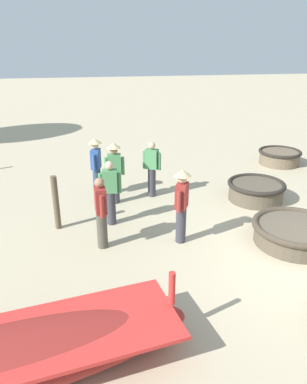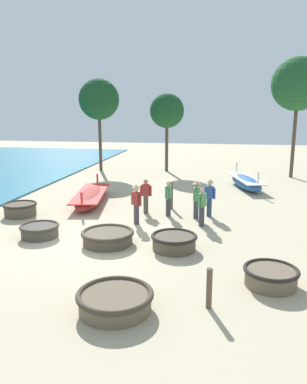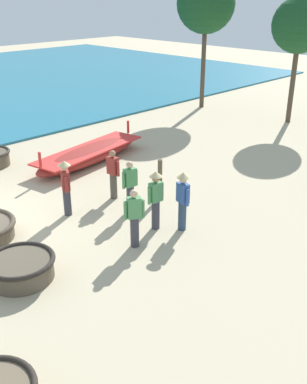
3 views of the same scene
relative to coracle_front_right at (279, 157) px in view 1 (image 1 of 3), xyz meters
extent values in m
cylinder|color=brown|center=(0.00, 0.00, -0.05)|extent=(1.37, 1.37, 0.45)
torus|color=#28231E|center=(0.00, 0.00, 0.17)|extent=(1.48, 1.48, 0.11)
cylinder|color=brown|center=(-5.23, 2.34, -0.07)|extent=(1.73, 1.73, 0.40)
torus|color=#42382B|center=(-5.23, 2.34, 0.13)|extent=(1.87, 1.87, 0.14)
cylinder|color=brown|center=(-2.87, 2.18, -0.04)|extent=(1.45, 1.45, 0.47)
torus|color=#28231E|center=(-2.87, 2.18, 0.19)|extent=(1.57, 1.57, 0.12)
ellipsoid|color=maroon|center=(-7.81, 7.93, 0.02)|extent=(2.17, 5.34, 0.59)
cylinder|color=red|center=(-7.39, 5.57, 0.53)|extent=(0.10, 0.10, 0.53)
cylinder|color=#383842|center=(-2.38, 5.99, 0.14)|extent=(0.22, 0.22, 0.82)
cube|color=#4C8E56|center=(-2.38, 5.99, 0.82)|extent=(0.25, 0.36, 0.54)
sphere|color=#A37556|center=(-2.38, 5.99, 1.20)|extent=(0.20, 0.20, 0.20)
cylinder|color=#4C8E56|center=(-2.36, 6.21, 0.77)|extent=(0.09, 0.09, 0.48)
cylinder|color=#4C8E56|center=(-2.39, 5.77, 0.77)|extent=(0.09, 0.09, 0.48)
cone|color=#D1BC84|center=(-2.38, 5.99, 1.33)|extent=(0.36, 0.36, 0.14)
cylinder|color=#2D425B|center=(-1.82, 6.45, 0.14)|extent=(0.22, 0.22, 0.82)
cube|color=#33569E|center=(-1.82, 6.45, 0.82)|extent=(0.39, 0.30, 0.54)
sphere|color=#DBB28E|center=(-1.82, 6.45, 1.20)|extent=(0.20, 0.20, 0.20)
cylinder|color=#33569E|center=(-2.03, 6.51, 0.77)|extent=(0.09, 0.09, 0.48)
cylinder|color=#33569E|center=(-1.61, 6.39, 0.77)|extent=(0.09, 0.09, 0.48)
cone|color=#D1BC84|center=(-1.82, 6.45, 1.33)|extent=(0.36, 0.36, 0.14)
cylinder|color=#383842|center=(-2.08, 4.95, 0.14)|extent=(0.22, 0.22, 0.82)
cube|color=#4C8E56|center=(-2.08, 4.95, 0.82)|extent=(0.36, 0.40, 0.54)
sphere|color=#DBB28E|center=(-2.08, 4.95, 1.20)|extent=(0.20, 0.20, 0.20)
cylinder|color=#4C8E56|center=(-2.20, 4.76, 0.77)|extent=(0.09, 0.09, 0.48)
cylinder|color=#4C8E56|center=(-1.97, 5.14, 0.77)|extent=(0.09, 0.09, 0.48)
cylinder|color=#4C473D|center=(-4.67, 6.46, 0.14)|extent=(0.22, 0.22, 0.82)
cube|color=maroon|center=(-4.67, 6.46, 0.82)|extent=(0.36, 0.25, 0.54)
sphere|color=#A37556|center=(-4.67, 6.46, 1.20)|extent=(0.20, 0.20, 0.20)
cylinder|color=maroon|center=(-4.45, 6.47, 0.77)|extent=(0.09, 0.09, 0.48)
cylinder|color=maroon|center=(-4.89, 6.44, 0.77)|extent=(0.09, 0.09, 0.48)
cylinder|color=#383842|center=(-4.74, 4.77, 0.14)|extent=(0.22, 0.22, 0.82)
cube|color=maroon|center=(-4.74, 4.77, 0.82)|extent=(0.40, 0.36, 0.54)
sphere|color=#DBB28E|center=(-4.74, 4.77, 1.20)|extent=(0.20, 0.20, 0.20)
cylinder|color=maroon|center=(-4.93, 4.87, 0.77)|extent=(0.09, 0.09, 0.48)
cylinder|color=maroon|center=(-4.54, 4.66, 0.77)|extent=(0.09, 0.09, 0.48)
cone|color=#D1BC84|center=(-4.74, 4.77, 1.33)|extent=(0.36, 0.36, 0.14)
cylinder|color=#383842|center=(-3.61, 6.19, 0.14)|extent=(0.22, 0.22, 0.82)
cube|color=#4C8E56|center=(-3.61, 6.19, 0.82)|extent=(0.26, 0.36, 0.54)
sphere|color=#DBB28E|center=(-3.61, 6.19, 1.20)|extent=(0.20, 0.20, 0.20)
cylinder|color=#4C8E56|center=(-3.64, 5.97, 0.77)|extent=(0.09, 0.09, 0.48)
cylinder|color=#4C8E56|center=(-3.58, 6.41, 0.77)|extent=(0.09, 0.09, 0.48)
cylinder|color=brown|center=(-3.62, 7.44, 0.37)|extent=(0.14, 0.14, 1.29)
camera|label=1|loc=(-11.72, 6.61, 3.86)|focal=35.00mm
camera|label=2|loc=(-1.50, -9.68, 4.36)|focal=35.00mm
camera|label=3|loc=(5.23, -1.72, 5.69)|focal=42.00mm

